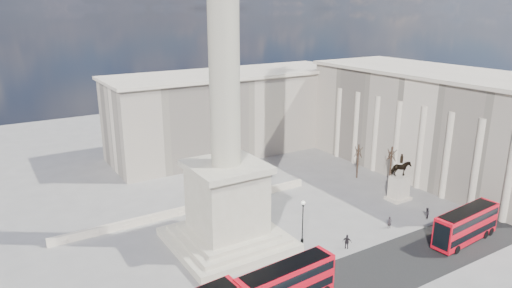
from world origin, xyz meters
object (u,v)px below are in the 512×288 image
object	(u,v)px
red_bus_c	(466,225)
victorian_lamp	(303,218)
pedestrian_standing	(427,213)
nelsons_column	(226,147)
pedestrian_crossing	(347,242)
red_bus_b	(287,284)
equestrian_statue	(399,184)
pedestrian_walking	(390,222)

from	to	relation	value
red_bus_c	victorian_lamp	distance (m)	21.07
pedestrian_standing	nelsons_column	bearing A→B (deg)	-51.19
nelsons_column	pedestrian_crossing	bearing A→B (deg)	-37.30
red_bus_c	pedestrian_crossing	size ratio (longest dim) A/B	5.76
red_bus_c	pedestrian_standing	distance (m)	7.26
red_bus_b	equestrian_statue	world-z (taller)	equestrian_statue
equestrian_statue	pedestrian_crossing	world-z (taller)	equestrian_statue
red_bus_b	pedestrian_standing	xyz separation A→B (m)	(28.60, 5.63, -1.52)
red_bus_c	pedestrian_crossing	distance (m)	15.77
pedestrian_walking	pedestrian_standing	bearing A→B (deg)	-0.19
nelsons_column	pedestrian_standing	world-z (taller)	nelsons_column
nelsons_column	victorian_lamp	distance (m)	13.52
pedestrian_crossing	red_bus_c	bearing A→B (deg)	-154.15
red_bus_b	equestrian_statue	xyz separation A→B (m)	(30.45, 12.51, 0.25)
red_bus_b	victorian_lamp	size ratio (longest dim) A/B	1.94
victorian_lamp	pedestrian_walking	world-z (taller)	victorian_lamp
nelsons_column	red_bus_b	bearing A→B (deg)	-93.81
red_bus_c	pedestrian_standing	size ratio (longest dim) A/B	6.72
nelsons_column	red_bus_c	distance (m)	32.42
equestrian_statue	pedestrian_crossing	distance (m)	18.99
red_bus_b	pedestrian_walking	distance (m)	22.74
pedestrian_standing	pedestrian_crossing	distance (m)	15.62
victorian_lamp	pedestrian_standing	xyz separation A→B (m)	(19.39, -3.85, -2.57)
nelsons_column	equestrian_statue	xyz separation A→B (m)	(29.49, -1.87, -10.32)
red_bus_b	pedestrian_walking	bearing A→B (deg)	12.28
victorian_lamp	equestrian_statue	bearing A→B (deg)	8.11
nelsons_column	victorian_lamp	bearing A→B (deg)	-30.69
equestrian_statue	pedestrian_walking	size ratio (longest dim) A/B	4.44
pedestrian_walking	equestrian_statue	bearing A→B (deg)	41.21
equestrian_statue	red_bus_b	bearing A→B (deg)	-157.66
equestrian_statue	nelsons_column	bearing A→B (deg)	176.36
nelsons_column	pedestrian_walking	world-z (taller)	nelsons_column
victorian_lamp	equestrian_statue	xyz separation A→B (m)	(21.23, 3.03, -0.80)
red_bus_c	pedestrian_standing	bearing A→B (deg)	74.84
red_bus_c	pedestrian_walking	world-z (taller)	red_bus_c
pedestrian_standing	equestrian_statue	bearing A→B (deg)	-138.61
pedestrian_standing	red_bus_b	bearing A→B (deg)	-22.49
victorian_lamp	pedestrian_crossing	bearing A→B (deg)	-48.48
victorian_lamp	pedestrian_standing	world-z (taller)	victorian_lamp
red_bus_c	nelsons_column	bearing A→B (deg)	144.87
red_bus_b	pedestrian_standing	size ratio (longest dim) A/B	6.76
red_bus_b	pedestrian_crossing	distance (m)	14.07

